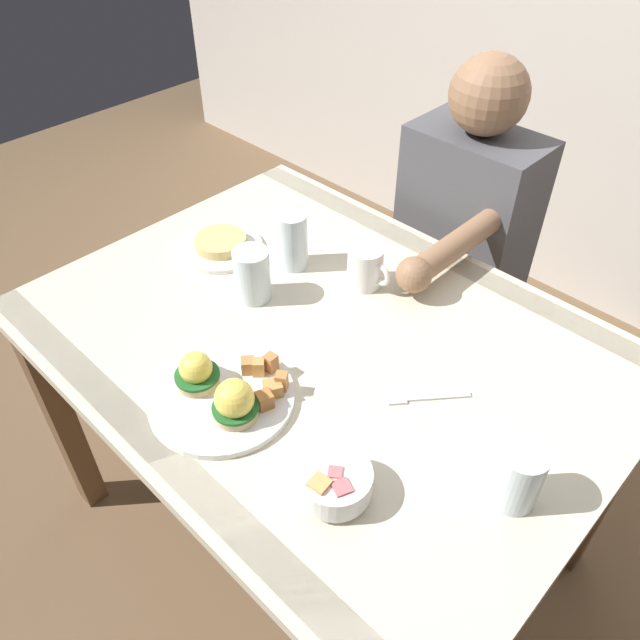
{
  "coord_description": "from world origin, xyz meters",
  "views": [
    {
      "loc": [
        0.65,
        -0.67,
        1.61
      ],
      "look_at": [
        -0.0,
        0.0,
        0.78
      ],
      "focal_mm": 34.75,
      "sensor_mm": 36.0,
      "label": 1
    }
  ],
  "objects_px": {
    "water_glass_far": "(292,244)",
    "eggs_benedict_plate": "(223,393)",
    "coffee_mug": "(366,266)",
    "fruit_bowl": "(335,482)",
    "water_glass_extra": "(252,278)",
    "fork": "(423,398)",
    "diner_person": "(458,241)",
    "dining_table": "(321,371)",
    "side_plate": "(221,245)",
    "water_glass_near": "(517,479)"
  },
  "relations": [
    {
      "from": "diner_person",
      "to": "water_glass_near",
      "type": "bearing_deg",
      "value": -50.56
    },
    {
      "from": "eggs_benedict_plate",
      "to": "water_glass_far",
      "type": "distance_m",
      "value": 0.44
    },
    {
      "from": "side_plate",
      "to": "eggs_benedict_plate",
      "type": "bearing_deg",
      "value": -38.49
    },
    {
      "from": "fork",
      "to": "coffee_mug",
      "type": "bearing_deg",
      "value": 148.81
    },
    {
      "from": "eggs_benedict_plate",
      "to": "fork",
      "type": "xyz_separation_m",
      "value": [
        0.26,
        0.26,
        -0.02
      ]
    },
    {
      "from": "water_glass_extra",
      "to": "fruit_bowl",
      "type": "bearing_deg",
      "value": -27.08
    },
    {
      "from": "fork",
      "to": "diner_person",
      "type": "bearing_deg",
      "value": 118.13
    },
    {
      "from": "fork",
      "to": "side_plate",
      "type": "height_order",
      "value": "side_plate"
    },
    {
      "from": "dining_table",
      "to": "water_glass_near",
      "type": "relative_size",
      "value": 10.53
    },
    {
      "from": "fork",
      "to": "diner_person",
      "type": "relative_size",
      "value": 0.11
    },
    {
      "from": "water_glass_near",
      "to": "side_plate",
      "type": "relative_size",
      "value": 0.57
    },
    {
      "from": "dining_table",
      "to": "fruit_bowl",
      "type": "relative_size",
      "value": 10.0
    },
    {
      "from": "eggs_benedict_plate",
      "to": "fruit_bowl",
      "type": "bearing_deg",
      "value": 0.31
    },
    {
      "from": "dining_table",
      "to": "water_glass_near",
      "type": "distance_m",
      "value": 0.51
    },
    {
      "from": "eggs_benedict_plate",
      "to": "water_glass_extra",
      "type": "distance_m",
      "value": 0.31
    },
    {
      "from": "coffee_mug",
      "to": "eggs_benedict_plate",
      "type": "bearing_deg",
      "value": -84.28
    },
    {
      "from": "dining_table",
      "to": "water_glass_extra",
      "type": "xyz_separation_m",
      "value": [
        -0.2,
        -0.01,
        0.16
      ]
    },
    {
      "from": "coffee_mug",
      "to": "water_glass_far",
      "type": "relative_size",
      "value": 0.82
    },
    {
      "from": "coffee_mug",
      "to": "water_glass_extra",
      "type": "distance_m",
      "value": 0.25
    },
    {
      "from": "water_glass_far",
      "to": "fruit_bowl",
      "type": "bearing_deg",
      "value": -37.78
    },
    {
      "from": "dining_table",
      "to": "fruit_bowl",
      "type": "xyz_separation_m",
      "value": [
        0.28,
        -0.25,
        0.14
      ]
    },
    {
      "from": "dining_table",
      "to": "side_plate",
      "type": "bearing_deg",
      "value": 172.77
    },
    {
      "from": "eggs_benedict_plate",
      "to": "water_glass_near",
      "type": "distance_m",
      "value": 0.52
    },
    {
      "from": "dining_table",
      "to": "fork",
      "type": "height_order",
      "value": "fork"
    },
    {
      "from": "fork",
      "to": "water_glass_near",
      "type": "xyz_separation_m",
      "value": [
        0.23,
        -0.07,
        0.05
      ]
    },
    {
      "from": "fruit_bowl",
      "to": "diner_person",
      "type": "height_order",
      "value": "diner_person"
    },
    {
      "from": "water_glass_far",
      "to": "eggs_benedict_plate",
      "type": "bearing_deg",
      "value": -60.74
    },
    {
      "from": "eggs_benedict_plate",
      "to": "coffee_mug",
      "type": "bearing_deg",
      "value": 95.72
    },
    {
      "from": "water_glass_near",
      "to": "side_plate",
      "type": "xyz_separation_m",
      "value": [
        -0.87,
        0.11,
        -0.04
      ]
    },
    {
      "from": "fork",
      "to": "water_glass_far",
      "type": "height_order",
      "value": "water_glass_far"
    },
    {
      "from": "water_glass_extra",
      "to": "fork",
      "type": "bearing_deg",
      "value": 2.64
    },
    {
      "from": "eggs_benedict_plate",
      "to": "coffee_mug",
      "type": "xyz_separation_m",
      "value": [
        -0.04,
        0.45,
        0.02
      ]
    },
    {
      "from": "dining_table",
      "to": "water_glass_extra",
      "type": "height_order",
      "value": "water_glass_extra"
    },
    {
      "from": "water_glass_extra",
      "to": "dining_table",
      "type": "bearing_deg",
      "value": 3.64
    },
    {
      "from": "water_glass_near",
      "to": "water_glass_far",
      "type": "bearing_deg",
      "value": 164.81
    },
    {
      "from": "eggs_benedict_plate",
      "to": "fruit_bowl",
      "type": "distance_m",
      "value": 0.28
    },
    {
      "from": "water_glass_near",
      "to": "dining_table",
      "type": "bearing_deg",
      "value": 172.81
    },
    {
      "from": "eggs_benedict_plate",
      "to": "diner_person",
      "type": "relative_size",
      "value": 0.24
    },
    {
      "from": "side_plate",
      "to": "water_glass_far",
      "type": "bearing_deg",
      "value": 25.83
    },
    {
      "from": "dining_table",
      "to": "side_plate",
      "type": "height_order",
      "value": "side_plate"
    },
    {
      "from": "fruit_bowl",
      "to": "side_plate",
      "type": "distance_m",
      "value": 0.73
    },
    {
      "from": "water_glass_extra",
      "to": "eggs_benedict_plate",
      "type": "bearing_deg",
      "value": -51.53
    },
    {
      "from": "diner_person",
      "to": "coffee_mug",
      "type": "bearing_deg",
      "value": -88.04
    },
    {
      "from": "coffee_mug",
      "to": "dining_table",
      "type": "bearing_deg",
      "value": -76.01
    },
    {
      "from": "water_glass_near",
      "to": "water_glass_extra",
      "type": "bearing_deg",
      "value": 175.91
    },
    {
      "from": "water_glass_extra",
      "to": "diner_person",
      "type": "distance_m",
      "value": 0.64
    },
    {
      "from": "fruit_bowl",
      "to": "water_glass_extra",
      "type": "bearing_deg",
      "value": 152.92
    },
    {
      "from": "fruit_bowl",
      "to": "diner_person",
      "type": "xyz_separation_m",
      "value": [
        -0.34,
        0.85,
        -0.12
      ]
    },
    {
      "from": "water_glass_extra",
      "to": "diner_person",
      "type": "bearing_deg",
      "value": 77.71
    },
    {
      "from": "fruit_bowl",
      "to": "fork",
      "type": "relative_size",
      "value": 0.93
    }
  ]
}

